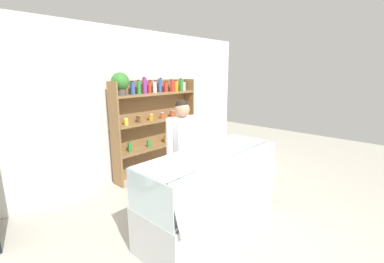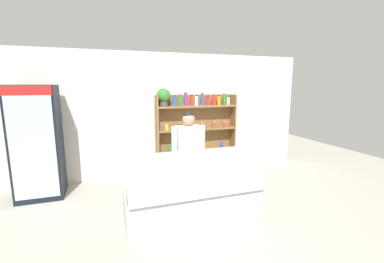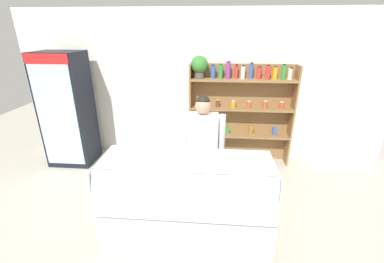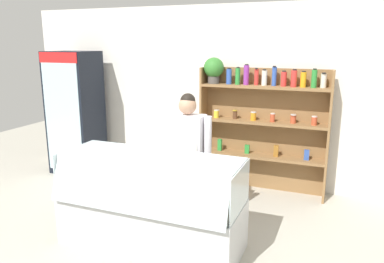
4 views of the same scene
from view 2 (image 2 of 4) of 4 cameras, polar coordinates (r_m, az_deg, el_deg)
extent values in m
plane|color=#B7B2A3|center=(4.04, 1.57, -19.43)|extent=(12.00, 12.00, 0.00)
cube|color=white|center=(5.78, -6.43, 3.68)|extent=(6.80, 0.10, 2.70)
cube|color=black|center=(5.29, -31.15, -2.11)|extent=(0.76, 0.63, 2.01)
cube|color=silver|center=(4.98, -31.90, -2.86)|extent=(0.68, 0.01, 1.81)
cube|color=red|center=(4.88, -32.92, 7.68)|extent=(0.72, 0.01, 0.16)
cylinder|color=orange|center=(5.26, -33.35, -9.75)|extent=(0.07, 0.07, 0.21)
cylinder|color=#2D8C38|center=(5.21, -31.07, -9.71)|extent=(0.05, 0.05, 0.21)
cylinder|color=#9E6623|center=(5.17, -28.73, -9.72)|extent=(0.06, 0.06, 0.20)
cylinder|color=#3356B2|center=(5.13, -34.22, -4.12)|extent=(0.06, 0.06, 0.20)
cylinder|color=#9E6623|center=(5.09, -32.49, -4.10)|extent=(0.06, 0.06, 0.19)
cylinder|color=orange|center=(5.05, -30.73, -4.00)|extent=(0.05, 0.05, 0.20)
cylinder|color=#9E6623|center=(5.02, -28.97, -3.79)|extent=(0.06, 0.06, 0.22)
cylinder|color=silver|center=(5.03, -34.54, 1.81)|extent=(0.05, 0.05, 0.19)
cylinder|color=orange|center=(4.98, -32.16, 1.69)|extent=(0.06, 0.06, 0.14)
cylinder|color=red|center=(4.94, -29.78, 2.03)|extent=(0.07, 0.07, 0.18)
cube|color=olive|center=(5.87, 0.61, -0.61)|extent=(1.82, 0.02, 1.80)
cube|color=olive|center=(5.50, -7.73, -1.43)|extent=(0.03, 0.28, 1.80)
cube|color=olive|center=(6.10, 9.01, -0.33)|extent=(0.03, 0.28, 1.80)
cube|color=olive|center=(5.82, 1.06, -4.34)|extent=(1.76, 0.28, 0.04)
cube|color=olive|center=(5.71, 1.08, 0.55)|extent=(1.76, 0.28, 0.04)
cube|color=olive|center=(5.65, 1.10, 5.59)|extent=(1.76, 0.28, 0.04)
cylinder|color=#4C4742|center=(5.44, -6.32, 6.10)|extent=(0.17, 0.17, 0.11)
sphere|color=#347A2D|center=(5.43, -6.35, 7.96)|extent=(0.29, 0.29, 0.29)
cylinder|color=#3356B2|center=(5.49, -3.93, 6.75)|extent=(0.08, 0.08, 0.22)
cylinder|color=black|center=(5.48, -3.96, 7.96)|extent=(0.05, 0.05, 0.02)
cylinder|color=#2D8C38|center=(5.52, -2.62, 6.87)|extent=(0.07, 0.07, 0.23)
cylinder|color=black|center=(5.52, -2.65, 8.16)|extent=(0.05, 0.05, 0.02)
cylinder|color=purple|center=(5.55, -1.39, 7.11)|extent=(0.08, 0.08, 0.27)
cylinder|color=black|center=(5.55, -1.42, 8.61)|extent=(0.05, 0.05, 0.02)
cylinder|color=red|center=(5.63, -0.16, 6.90)|extent=(0.06, 0.06, 0.22)
cylinder|color=black|center=(5.60, -0.06, 8.11)|extent=(0.04, 0.04, 0.02)
cylinder|color=silver|center=(5.66, 0.96, 6.85)|extent=(0.07, 0.07, 0.21)
cylinder|color=black|center=(5.64, 1.04, 7.98)|extent=(0.05, 0.05, 0.02)
cylinder|color=#3356B2|center=(5.71, 2.23, 7.11)|extent=(0.06, 0.06, 0.26)
cylinder|color=black|center=(5.68, 2.33, 8.48)|extent=(0.04, 0.04, 0.02)
cylinder|color=red|center=(5.75, 3.52, 6.82)|extent=(0.08, 0.08, 0.20)
cylinder|color=black|center=(5.73, 3.57, 7.88)|extent=(0.05, 0.05, 0.02)
cylinder|color=red|center=(5.76, 4.95, 6.93)|extent=(0.08, 0.08, 0.22)
cylinder|color=black|center=(5.79, 4.85, 8.12)|extent=(0.05, 0.05, 0.02)
cylinder|color=orange|center=(5.83, 5.97, 6.84)|extent=(0.08, 0.08, 0.20)
cylinder|color=black|center=(5.84, 5.94, 7.91)|extent=(0.05, 0.05, 0.02)
cylinder|color=#2D8C38|center=(5.88, 7.22, 7.02)|extent=(0.07, 0.07, 0.24)
cylinder|color=black|center=(5.89, 7.17, 8.25)|extent=(0.05, 0.05, 0.02)
cylinder|color=silver|center=(5.98, 8.04, 6.81)|extent=(0.08, 0.08, 0.19)
cylinder|color=black|center=(5.95, 8.19, 7.76)|extent=(0.05, 0.05, 0.02)
cylinder|color=yellow|center=(5.49, -5.66, 0.86)|extent=(0.07, 0.07, 0.10)
cylinder|color=silver|center=(5.50, -5.71, 1.48)|extent=(0.08, 0.08, 0.01)
cylinder|color=brown|center=(5.59, -2.93, 1.13)|extent=(0.07, 0.07, 0.12)
cylinder|color=gold|center=(5.57, -2.90, 1.78)|extent=(0.07, 0.07, 0.01)
cylinder|color=orange|center=(5.66, -0.23, 1.22)|extent=(0.08, 0.08, 0.11)
cylinder|color=silver|center=(5.65, -0.22, 1.84)|extent=(0.08, 0.08, 0.01)
cylinder|color=#BF4C2D|center=(5.75, 2.39, 1.34)|extent=(0.07, 0.07, 0.11)
cylinder|color=silver|center=(5.74, 2.37, 1.96)|extent=(0.07, 0.07, 0.01)
cylinder|color=#BF4C2D|center=(5.87, 4.88, 1.53)|extent=(0.08, 0.08, 0.12)
cylinder|color=silver|center=(5.85, 4.95, 2.12)|extent=(0.08, 0.08, 0.01)
cylinder|color=#BF4C2D|center=(5.97, 7.41, 1.60)|extent=(0.08, 0.08, 0.11)
cylinder|color=silver|center=(5.96, 7.40, 2.19)|extent=(0.08, 0.08, 0.01)
cube|color=#2D8C38|center=(5.62, -5.01, -3.79)|extent=(0.06, 0.04, 0.18)
cube|color=#2D8C38|center=(5.73, -0.91, -3.71)|extent=(0.06, 0.04, 0.13)
cube|color=#9E6623|center=(5.87, 3.00, -3.20)|extent=(0.07, 0.04, 0.17)
cube|color=#3356B2|center=(6.04, 6.71, -2.99)|extent=(0.07, 0.05, 0.15)
cube|color=silver|center=(3.94, 0.06, -15.73)|extent=(1.95, 0.73, 0.55)
cube|color=white|center=(3.82, 0.06, -11.75)|extent=(1.89, 0.67, 0.03)
cube|color=silver|center=(3.45, 1.95, -10.60)|extent=(1.91, 0.16, 0.47)
cube|color=silver|center=(3.73, -0.18, -5.34)|extent=(1.91, 0.57, 0.01)
cube|color=silver|center=(3.58, -14.93, -10.18)|extent=(0.01, 0.69, 0.45)
cube|color=silver|center=(4.15, 12.84, -7.22)|extent=(0.01, 0.69, 0.45)
cube|color=beige|center=(3.73, -12.35, -11.86)|extent=(0.17, 0.13, 0.06)
cube|color=white|center=(3.53, -11.92, -13.22)|extent=(0.05, 0.03, 0.02)
cube|color=tan|center=(3.76, -8.82, -11.60)|extent=(0.16, 0.11, 0.05)
cube|color=white|center=(3.56, -8.18, -12.89)|extent=(0.05, 0.03, 0.02)
cube|color=beige|center=(3.80, -5.36, -11.26)|extent=(0.17, 0.13, 0.06)
cube|color=white|center=(3.60, -4.52, -12.52)|extent=(0.05, 0.03, 0.02)
cube|color=beige|center=(3.85, -2.00, -10.89)|extent=(0.16, 0.11, 0.06)
cube|color=white|center=(3.66, -0.98, -12.10)|extent=(0.05, 0.03, 0.02)
cube|color=tan|center=(3.92, 1.25, -10.48)|extent=(0.16, 0.12, 0.06)
cube|color=white|center=(3.73, 2.42, -11.67)|extent=(0.05, 0.03, 0.02)
cube|color=tan|center=(4.00, 4.37, -10.19)|extent=(0.17, 0.13, 0.04)
cube|color=white|center=(3.82, 5.68, -11.21)|extent=(0.05, 0.03, 0.02)
cube|color=tan|center=(4.09, 7.35, -9.72)|extent=(0.16, 0.14, 0.05)
cube|color=white|center=(3.91, 8.78, -10.74)|extent=(0.05, 0.03, 0.02)
cube|color=tan|center=(4.19, 10.18, -9.35)|extent=(0.17, 0.14, 0.05)
cube|color=white|center=(4.02, 11.72, -10.26)|extent=(0.05, 0.03, 0.02)
cylinder|color=#C1706B|center=(3.53, -11.89, -12.43)|extent=(0.19, 0.16, 0.14)
cylinder|color=#A35B4C|center=(3.56, -8.30, -12.12)|extent=(0.15, 0.14, 0.14)
cylinder|color=#C1706B|center=(3.60, -4.79, -11.66)|extent=(0.19, 0.16, 0.15)
cylinder|color=white|center=(3.88, 7.39, -9.66)|extent=(0.07, 0.07, 0.20)
cylinder|color=white|center=(3.92, 8.73, -9.24)|extent=(0.07, 0.07, 0.23)
cylinder|color=#2D2D38|center=(4.49, -1.82, -11.15)|extent=(0.13, 0.13, 0.73)
cylinder|color=#2D2D38|center=(4.54, 0.33, -10.89)|extent=(0.13, 0.13, 0.73)
cube|color=white|center=(4.32, -0.76, -2.71)|extent=(0.40, 0.24, 0.61)
cube|color=white|center=(4.29, -0.23, -7.28)|extent=(0.33, 0.01, 1.13)
cylinder|color=white|center=(4.24, -3.96, -2.55)|extent=(0.09, 0.09, 0.54)
cylinder|color=white|center=(4.39, 2.32, -2.09)|extent=(0.09, 0.09, 0.54)
sphere|color=tan|center=(4.24, -0.78, 2.71)|extent=(0.21, 0.21, 0.21)
sphere|color=black|center=(4.25, -0.82, 3.41)|extent=(0.18, 0.18, 0.18)
camera|label=1|loc=(1.95, -56.10, 4.42)|focal=24.00mm
camera|label=3|loc=(1.72, 41.45, 19.85)|focal=24.00mm
camera|label=4|loc=(2.93, 70.03, 6.50)|focal=35.00mm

